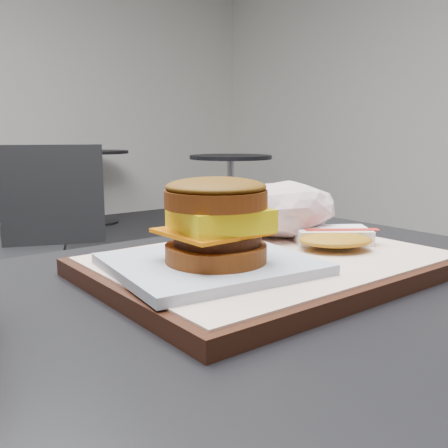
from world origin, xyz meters
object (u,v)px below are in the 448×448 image
at_px(neighbor_chair, 24,241).
at_px(breakfast_sandwich, 215,231).
at_px(crumpled_wrapper, 281,209).
at_px(hash_brown, 334,237).
at_px(serving_tray, 270,264).

bearing_deg(neighbor_chair, breakfast_sandwich, -99.51).
xyz_separation_m(crumpled_wrapper, neighbor_chair, (0.09, 1.51, -0.32)).
height_order(hash_brown, crumpled_wrapper, crumpled_wrapper).
distance_m(serving_tray, neighbor_chair, 1.62).
bearing_deg(crumpled_wrapper, hash_brown, -86.32).
height_order(crumpled_wrapper, neighbor_chair, neighbor_chair).
bearing_deg(breakfast_sandwich, serving_tray, 6.63).
distance_m(serving_tray, hash_brown, 0.10).
distance_m(breakfast_sandwich, crumpled_wrapper, 0.19).
bearing_deg(hash_brown, breakfast_sandwich, 179.43).
height_order(serving_tray, neighbor_chair, neighbor_chair).
xyz_separation_m(breakfast_sandwich, hash_brown, (0.18, -0.00, -0.03)).
distance_m(serving_tray, breakfast_sandwich, 0.10).
relative_size(breakfast_sandwich, crumpled_wrapper, 1.30).
relative_size(serving_tray, breakfast_sandwich, 1.82).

